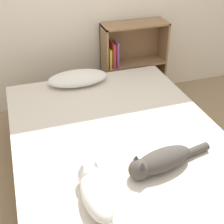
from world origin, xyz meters
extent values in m
plane|color=#997F60|center=(0.00, 0.00, 0.00)|extent=(8.00, 8.00, 0.00)
cube|color=brown|center=(0.00, 0.00, 0.15)|extent=(1.57, 2.10, 0.30)
cube|color=beige|center=(0.00, 0.00, 0.39)|extent=(1.52, 2.03, 0.18)
ellipsoid|color=white|center=(-0.10, 0.87, 0.54)|extent=(0.56, 0.29, 0.12)
ellipsoid|color=white|center=(-0.33, -0.57, 0.55)|extent=(0.17, 0.38, 0.14)
sphere|color=white|center=(-0.33, -0.40, 0.56)|extent=(0.15, 0.15, 0.15)
cone|color=white|center=(-0.37, -0.40, 0.63)|extent=(0.04, 0.04, 0.03)
cone|color=white|center=(-0.28, -0.40, 0.63)|extent=(0.04, 0.04, 0.03)
ellipsoid|color=#47423D|center=(0.15, -0.42, 0.55)|extent=(0.44, 0.24, 0.13)
sphere|color=#47423D|center=(-0.03, -0.45, 0.55)|extent=(0.13, 0.13, 0.13)
cone|color=#47423D|center=(-0.02, -0.49, 0.62)|extent=(0.04, 0.04, 0.03)
cone|color=#47423D|center=(-0.04, -0.42, 0.62)|extent=(0.04, 0.04, 0.03)
cylinder|color=#47423D|center=(0.43, -0.36, 0.51)|extent=(0.20, 0.09, 0.06)
cube|color=#8E6B47|center=(0.27, 1.25, 0.44)|extent=(0.02, 0.26, 0.88)
cube|color=#8E6B47|center=(0.95, 1.25, 0.44)|extent=(0.02, 0.26, 0.88)
cube|color=#8E6B47|center=(0.61, 1.25, 0.01)|extent=(0.70, 0.26, 0.02)
cube|color=#8E6B47|center=(0.61, 1.25, 0.87)|extent=(0.70, 0.26, 0.02)
cube|color=#8E6B47|center=(0.61, 1.25, 0.44)|extent=(0.66, 0.26, 0.02)
cube|color=#8E6B47|center=(0.61, 1.37, 0.44)|extent=(0.70, 0.02, 0.88)
cube|color=gold|center=(0.31, 1.21, 0.55)|extent=(0.03, 0.16, 0.21)
cube|color=#B7332D|center=(0.35, 1.21, 0.58)|extent=(0.03, 0.16, 0.26)
cube|color=#8C4C99|center=(0.39, 1.21, 0.58)|extent=(0.02, 0.16, 0.27)
camera|label=1|loc=(-0.62, -1.72, 1.88)|focal=50.00mm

